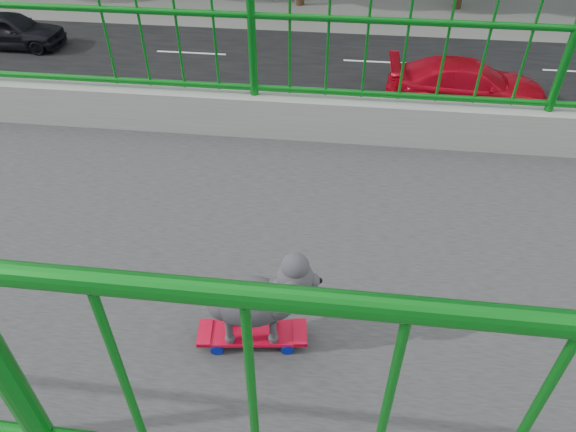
{
  "coord_description": "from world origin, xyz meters",
  "views": [
    {
      "loc": [
        1.92,
        -1.37,
        9.01
      ],
      "look_at": [
        -0.5,
        -1.66,
        6.96
      ],
      "focal_mm": 32.54,
      "sensor_mm": 36.0,
      "label": 1
    }
  ],
  "objects_px": {
    "skateboard": "(253,334)",
    "car_0": "(294,271)",
    "car_4": "(12,30)",
    "poodle": "(257,298)",
    "car_2": "(392,130)",
    "car_3": "(467,85)"
  },
  "relations": [
    {
      "from": "poodle",
      "to": "car_4",
      "type": "height_order",
      "value": "poodle"
    },
    {
      "from": "poodle",
      "to": "car_0",
      "type": "distance_m",
      "value": 9.22
    },
    {
      "from": "car_2",
      "to": "poodle",
      "type": "bearing_deg",
      "value": 171.73
    },
    {
      "from": "poodle",
      "to": "car_3",
      "type": "height_order",
      "value": "poodle"
    },
    {
      "from": "car_0",
      "to": "skateboard",
      "type": "bearing_deg",
      "value": 4.16
    },
    {
      "from": "car_0",
      "to": "car_3",
      "type": "xyz_separation_m",
      "value": [
        -9.6,
        5.05,
        0.06
      ]
    },
    {
      "from": "car_0",
      "to": "car_4",
      "type": "height_order",
      "value": "car_0"
    },
    {
      "from": "poodle",
      "to": "car_3",
      "type": "distance_m",
      "value": 17.92
    },
    {
      "from": "poodle",
      "to": "car_2",
      "type": "xyz_separation_m",
      "value": [
        -12.86,
        1.87,
        -6.63
      ]
    },
    {
      "from": "skateboard",
      "to": "car_0",
      "type": "xyz_separation_m",
      "value": [
        -6.47,
        -0.47,
        -6.31
      ]
    },
    {
      "from": "poodle",
      "to": "car_3",
      "type": "relative_size",
      "value": 0.1
    },
    {
      "from": "poodle",
      "to": "car_2",
      "type": "distance_m",
      "value": 14.59
    },
    {
      "from": "car_3",
      "to": "car_4",
      "type": "bearing_deg",
      "value": 80.26
    },
    {
      "from": "skateboard",
      "to": "poodle",
      "type": "distance_m",
      "value": 0.25
    },
    {
      "from": "car_4",
      "to": "car_0",
      "type": "bearing_deg",
      "value": -133.29
    },
    {
      "from": "car_4",
      "to": "car_2",
      "type": "bearing_deg",
      "value": -111.86
    },
    {
      "from": "car_3",
      "to": "skateboard",
      "type": "bearing_deg",
      "value": 164.08
    },
    {
      "from": "skateboard",
      "to": "car_2",
      "type": "relative_size",
      "value": 0.11
    },
    {
      "from": "skateboard",
      "to": "car_4",
      "type": "xyz_separation_m",
      "value": [
        -19.27,
        -14.06,
        -6.31
      ]
    },
    {
      "from": "skateboard",
      "to": "car_3",
      "type": "distance_m",
      "value": 17.84
    },
    {
      "from": "skateboard",
      "to": "car_0",
      "type": "height_order",
      "value": "skateboard"
    },
    {
      "from": "car_0",
      "to": "car_4",
      "type": "relative_size",
      "value": 1.0
    }
  ]
}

